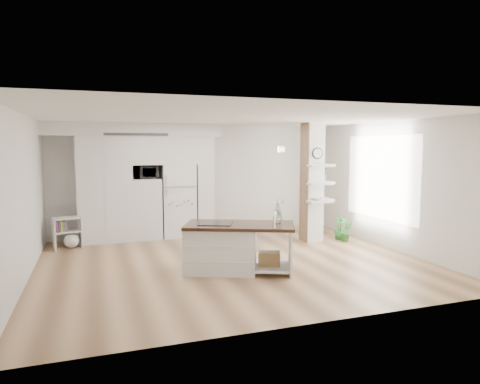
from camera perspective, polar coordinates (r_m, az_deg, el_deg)
The scene contains 14 objects.
floor at distance 8.15m, azimuth -0.93°, elevation -9.33°, with size 7.00×6.00×0.01m, color tan.
room at distance 7.87m, azimuth -0.95°, elevation 3.81°, with size 7.04×6.04×2.72m.
cabinet_wall at distance 10.22m, azimuth -13.41°, elevation 2.19°, with size 4.00×0.71×2.70m.
refrigerator at distance 10.42m, azimuth -8.27°, elevation -1.13°, with size 0.78×0.69×1.75m.
column at distance 9.89m, azimuth 10.20°, elevation 1.24°, with size 0.69×0.90×2.70m.
window at distance 9.79m, azimuth 18.24°, elevation 1.86°, with size 2.40×2.40×0.00m, color white.
pendant_light at distance 8.68m, azimuth 9.53°, elevation 5.68°, with size 0.12×0.12×0.10m, color white.
kitchen_island at distance 7.49m, azimuth -1.62°, elevation -7.23°, with size 2.06×1.55×1.41m.
bookshelf at distance 9.88m, azimuth -21.85°, elevation -5.29°, with size 0.62×0.44×0.67m.
floor_plant_a at distance 10.11m, azimuth 14.01°, elevation -5.13°, with size 0.26×0.21×0.47m, color #317B33.
floor_plant_b at distance 10.32m, azimuth 13.21°, elevation -4.70°, with size 0.30×0.30×0.54m, color #317B33.
microwave at distance 10.19m, azimuth -12.42°, elevation 2.56°, with size 0.54×0.37×0.30m, color #2D2D2D.
shelf_plant at distance 10.15m, azimuth 11.00°, elevation 2.33°, with size 0.27×0.23×0.30m, color #317B33.
decor_bowl at distance 9.69m, azimuth 10.42°, elevation -0.94°, with size 0.22×0.22×0.05m, color white.
Camera 1 is at (-2.43, -7.48, 2.16)m, focal length 32.00 mm.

